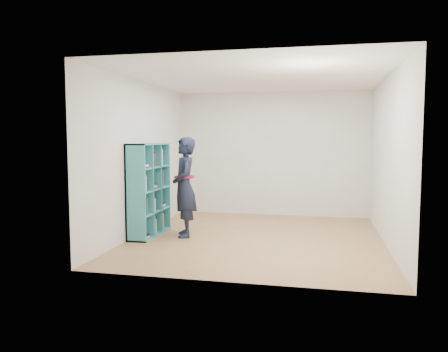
# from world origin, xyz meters

# --- Properties ---
(floor) EXTENTS (4.50, 4.50, 0.00)m
(floor) POSITION_xyz_m (0.00, 0.00, 0.00)
(floor) COLOR #966944
(floor) RESTS_ON ground
(ceiling) EXTENTS (4.50, 4.50, 0.00)m
(ceiling) POSITION_xyz_m (0.00, 0.00, 2.60)
(ceiling) COLOR white
(ceiling) RESTS_ON wall_back
(wall_left) EXTENTS (0.02, 4.50, 2.60)m
(wall_left) POSITION_xyz_m (-2.00, 0.00, 1.30)
(wall_left) COLOR beige
(wall_left) RESTS_ON floor
(wall_right) EXTENTS (0.02, 4.50, 2.60)m
(wall_right) POSITION_xyz_m (2.00, 0.00, 1.30)
(wall_right) COLOR beige
(wall_right) RESTS_ON floor
(wall_back) EXTENTS (4.00, 0.02, 2.60)m
(wall_back) POSITION_xyz_m (0.00, 2.25, 1.30)
(wall_back) COLOR beige
(wall_back) RESTS_ON floor
(wall_front) EXTENTS (4.00, 0.02, 2.60)m
(wall_front) POSITION_xyz_m (0.00, -2.25, 1.30)
(wall_front) COLOR beige
(wall_front) RESTS_ON floor
(bookshelf) EXTENTS (0.34, 1.16, 1.55)m
(bookshelf) POSITION_xyz_m (-1.85, -0.13, 0.76)
(bookshelf) COLOR teal
(bookshelf) RESTS_ON floor
(person) EXTENTS (0.59, 0.71, 1.66)m
(person) POSITION_xyz_m (-1.20, -0.12, 0.83)
(person) COLOR black
(person) RESTS_ON floor
(smartphone) EXTENTS (0.06, 0.10, 0.13)m
(smartphone) POSITION_xyz_m (-1.35, -0.10, 0.94)
(smartphone) COLOR silver
(smartphone) RESTS_ON person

